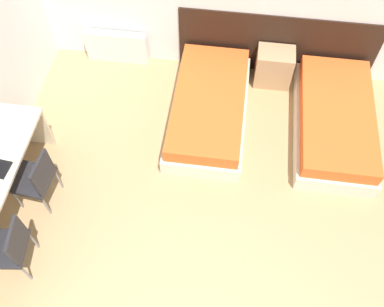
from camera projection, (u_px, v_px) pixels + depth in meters
name	position (u px, v px, depth m)	size (l,w,h in m)	color
headboard_panel	(277.00, 45.00, 5.93)	(2.74, 0.03, 0.97)	black
bed_near_window	(209.00, 108.00, 5.69)	(0.99, 1.94, 0.42)	beige
bed_near_door	(335.00, 121.00, 5.56)	(0.99, 1.94, 0.42)	beige
nightstand	(274.00, 67.00, 5.99)	(0.51, 0.36, 0.56)	tan
radiator	(117.00, 47.00, 6.25)	(0.91, 0.12, 0.50)	silver
chair_near_laptop	(36.00, 178.00, 4.78)	(0.46, 0.46, 0.85)	#232328
chair_near_notebook	(10.00, 247.00, 4.34)	(0.47, 0.47, 0.85)	#232328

